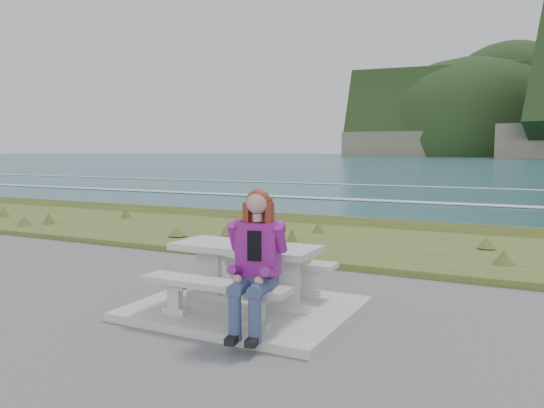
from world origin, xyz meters
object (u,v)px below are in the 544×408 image
bench_landward (214,290)px  seated_woman (253,281)px  picnic_table (245,258)px  bench_seaward (271,266)px

bench_landward → seated_woman: (0.58, -0.14, 0.20)m
picnic_table → bench_seaward: (0.00, 0.70, -0.23)m
seated_woman → bench_seaward: bearing=100.1°
bench_landward → bench_seaward: 1.40m
bench_landward → seated_woman: bearing=-13.6°
bench_landward → seated_woman: 0.62m
picnic_table → seated_woman: size_ratio=1.21×
bench_landward → seated_woman: seated_woman is taller
bench_landward → bench_seaward: same height
bench_seaward → seated_woman: size_ratio=1.21×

